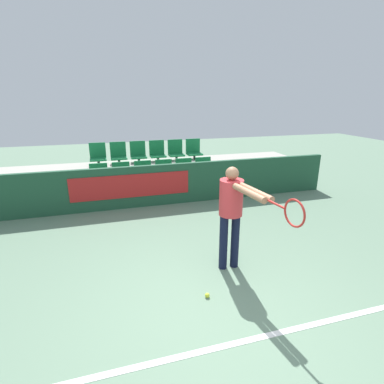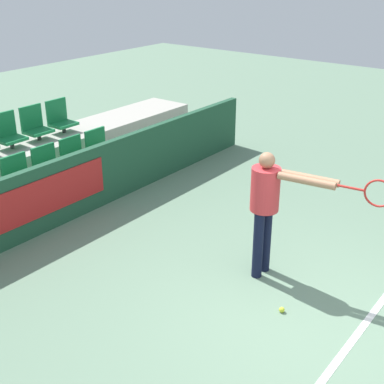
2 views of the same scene
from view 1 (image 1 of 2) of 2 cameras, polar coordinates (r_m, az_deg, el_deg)
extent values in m
plane|color=slate|center=(4.06, 5.47, -22.50)|extent=(30.00, 30.00, 0.00)
cube|color=white|center=(3.76, 8.28, -26.62)|extent=(5.92, 0.08, 0.01)
cube|color=#1E4C33|center=(7.43, -6.32, 1.34)|extent=(9.25, 0.12, 1.02)
cube|color=red|center=(7.27, -11.47, 1.12)|extent=(2.80, 0.02, 0.56)
cube|color=#ADA89E|center=(8.07, -6.98, 0.27)|extent=(8.85, 1.00, 0.38)
cube|color=#ADA89E|center=(8.97, -8.10, 3.29)|extent=(8.85, 1.00, 0.76)
cylinder|color=#333333|center=(7.96, -17.13, 1.25)|extent=(0.07, 0.07, 0.13)
cube|color=#197A42|center=(7.93, -17.19, 1.88)|extent=(0.45, 0.37, 0.05)
cube|color=#197A42|center=(8.04, -17.34, 3.80)|extent=(0.45, 0.04, 0.42)
cylinder|color=#333333|center=(7.96, -13.10, 1.60)|extent=(0.07, 0.07, 0.13)
cube|color=#197A42|center=(7.94, -13.14, 2.23)|extent=(0.45, 0.37, 0.05)
cube|color=#197A42|center=(8.04, -13.34, 4.14)|extent=(0.45, 0.04, 0.42)
cylinder|color=#333333|center=(8.01, -9.09, 1.94)|extent=(0.07, 0.07, 0.13)
cube|color=#197A42|center=(7.98, -9.12, 2.57)|extent=(0.45, 0.37, 0.05)
cube|color=#197A42|center=(8.09, -9.36, 4.47)|extent=(0.45, 0.04, 0.42)
cylinder|color=#333333|center=(8.09, -5.14, 2.27)|extent=(0.07, 0.07, 0.13)
cube|color=#197A42|center=(8.07, -5.16, 2.89)|extent=(0.45, 0.37, 0.05)
cube|color=#197A42|center=(8.17, -5.44, 4.77)|extent=(0.45, 0.04, 0.42)
cylinder|color=#333333|center=(8.22, -1.30, 2.58)|extent=(0.07, 0.07, 0.13)
cube|color=#197A42|center=(8.19, -1.30, 3.19)|extent=(0.45, 0.37, 0.05)
cube|color=#197A42|center=(8.29, -1.61, 5.04)|extent=(0.45, 0.04, 0.42)
cylinder|color=#333333|center=(8.37, 2.43, 2.86)|extent=(0.07, 0.07, 0.13)
cube|color=#197A42|center=(8.35, 2.43, 3.47)|extent=(0.45, 0.37, 0.05)
cube|color=#197A42|center=(8.45, 2.09, 5.28)|extent=(0.45, 0.04, 0.42)
cylinder|color=#333333|center=(8.84, -17.36, 5.38)|extent=(0.07, 0.07, 0.13)
cube|color=#197A42|center=(8.82, -17.41, 5.96)|extent=(0.45, 0.37, 0.05)
cube|color=#197A42|center=(8.94, -17.55, 7.64)|extent=(0.45, 0.04, 0.42)
cylinder|color=#333333|center=(8.84, -13.71, 5.70)|extent=(0.07, 0.07, 0.13)
cube|color=#197A42|center=(8.82, -13.75, 6.28)|extent=(0.45, 0.37, 0.05)
cube|color=#197A42|center=(8.94, -13.93, 7.95)|extent=(0.45, 0.04, 0.42)
cylinder|color=#333333|center=(8.88, -10.08, 5.99)|extent=(0.07, 0.07, 0.13)
cube|color=#197A42|center=(8.86, -10.11, 6.57)|extent=(0.45, 0.37, 0.05)
cube|color=#197A42|center=(8.98, -10.32, 8.23)|extent=(0.45, 0.04, 0.42)
cylinder|color=#333333|center=(8.96, -6.49, 6.25)|extent=(0.07, 0.07, 0.13)
cube|color=#197A42|center=(8.94, -6.51, 6.83)|extent=(0.45, 0.37, 0.05)
cube|color=#197A42|center=(9.06, -6.75, 8.47)|extent=(0.45, 0.04, 0.42)
cylinder|color=#333333|center=(9.07, -2.97, 6.49)|extent=(0.07, 0.07, 0.13)
cube|color=#197A42|center=(9.05, -2.98, 7.06)|extent=(0.45, 0.37, 0.05)
cube|color=#197A42|center=(9.17, -3.25, 8.68)|extent=(0.45, 0.04, 0.42)
cylinder|color=#333333|center=(9.21, 0.46, 6.69)|extent=(0.07, 0.07, 0.13)
cube|color=#197A42|center=(9.20, 0.46, 7.25)|extent=(0.45, 0.37, 0.05)
cube|color=#197A42|center=(9.31, 0.16, 8.85)|extent=(0.45, 0.04, 0.42)
cylinder|color=black|center=(4.74, 6.01, -9.50)|extent=(0.13, 0.13, 0.90)
cylinder|color=black|center=(4.81, 8.19, -9.15)|extent=(0.13, 0.13, 0.90)
cylinder|color=red|center=(4.49, 7.46, -1.06)|extent=(0.35, 0.35, 0.55)
sphere|color=#9E7051|center=(4.38, 7.66, 3.54)|extent=(0.19, 0.19, 0.19)
cylinder|color=#9E7051|center=(3.98, 10.78, -0.15)|extent=(0.18, 0.68, 0.09)
cylinder|color=#9E7051|center=(4.03, 12.02, -0.03)|extent=(0.18, 0.68, 0.09)
cylinder|color=#AD231E|center=(3.64, 15.78, -2.27)|extent=(0.07, 0.30, 0.03)
torus|color=#AD231E|center=(3.44, 18.93, -3.83)|extent=(0.07, 0.32, 0.32)
sphere|color=#CCDB33|center=(4.32, 2.93, -19.05)|extent=(0.07, 0.07, 0.07)
camera|label=2|loc=(3.77, -96.14, 16.12)|focal=50.00mm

